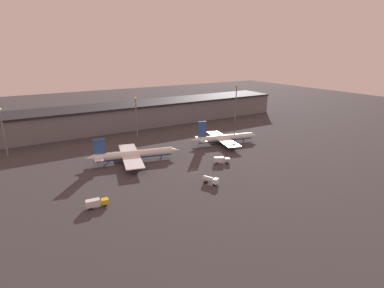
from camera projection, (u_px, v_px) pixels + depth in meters
name	position (u px, v px, depth m)	size (l,w,h in m)	color
ground	(194.00, 171.00, 131.85)	(600.00, 600.00, 0.00)	#383538
terminal_building	(124.00, 116.00, 205.15)	(242.16, 29.17, 15.69)	slate
airplane_0	(133.00, 155.00, 142.60)	(44.03, 36.92, 12.58)	white
airplane_1	(224.00, 138.00, 170.18)	(40.07, 34.01, 13.84)	white
service_vehicle_0	(96.00, 203.00, 101.12)	(7.57, 2.92, 3.03)	gold
service_vehicle_1	(221.00, 160.00, 140.64)	(7.70, 5.56, 3.00)	#9EA3A8
service_vehicle_2	(211.00, 180.00, 118.89)	(4.95, 6.64, 2.85)	white
lamp_post_0	(2.00, 126.00, 145.01)	(1.80, 1.80, 24.71)	slate
lamp_post_1	(136.00, 112.00, 178.70)	(1.80, 1.80, 24.65)	slate
lamp_post_2	(236.00, 99.00, 215.59)	(1.80, 1.80, 27.62)	slate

